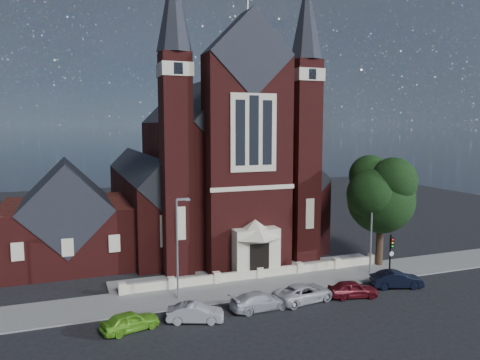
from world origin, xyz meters
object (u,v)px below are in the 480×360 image
object	(u,v)px
traffic_signal	(391,250)
car_dark_red	(353,289)
street_tree	(384,196)
street_lamp_left	(178,243)
street_lamp_right	(372,225)
car_navy	(397,279)
car_silver_b	(260,301)
church	(207,171)
car_silver_a	(195,313)
parish_hall	(67,223)
car_lime_van	(130,321)
car_white_suv	(304,293)

from	to	relation	value
traffic_signal	car_dark_red	size ratio (longest dim) A/B	1.01
street_tree	street_lamp_left	bearing A→B (deg)	-175.24
street_lamp_right	car_navy	world-z (taller)	street_lamp_right
traffic_signal	car_navy	world-z (taller)	traffic_signal
street_tree	car_silver_b	bearing A→B (deg)	-159.35
church	street_lamp_right	world-z (taller)	church
car_silver_a	street_lamp_right	bearing A→B (deg)	-56.35
street_lamp_left	car_navy	size ratio (longest dim) A/B	1.88
car_silver_b	car_dark_red	distance (m)	7.91
parish_hall	car_silver_a	xyz separation A→B (m)	(8.20, -18.51, -3.36)
car_silver_b	street_lamp_right	bearing A→B (deg)	-75.60
car_lime_van	car_dark_red	size ratio (longest dim) A/B	0.98
car_silver_a	car_navy	size ratio (longest dim) A/B	0.92
street_lamp_left	car_dark_red	size ratio (longest dim) A/B	2.04
parish_hall	car_lime_van	xyz separation A→B (m)	(3.75, -18.37, -3.34)
car_dark_red	car_navy	world-z (taller)	car_navy
car_silver_a	church	bearing A→B (deg)	1.10
car_dark_red	car_navy	bearing A→B (deg)	-70.91
street_tree	parish_hall	bearing A→B (deg)	156.74
church	traffic_signal	world-z (taller)	church
church	car_navy	world-z (taller)	church
street_tree	car_navy	xyz separation A→B (m)	(-2.63, -5.44, -6.25)
church	car_lime_van	xyz separation A→B (m)	(-12.25, -23.31, -7.52)
street_lamp_left	car_silver_b	bearing A→B (deg)	-37.87
car_silver_b	car_dark_red	bearing A→B (deg)	-95.35
car_dark_red	parish_hall	bearing A→B (deg)	60.83
car_silver_b	car_dark_red	size ratio (longest dim) A/B	1.16
car_white_suv	car_dark_red	distance (m)	4.10
car_silver_b	car_silver_a	bearing A→B (deg)	91.93
parish_hall	car_white_suv	xyz separation A→B (m)	(17.15, -17.75, -3.32)
traffic_signal	car_dark_red	world-z (taller)	traffic_signal
parish_hall	car_silver_b	xyz separation A→B (m)	(13.30, -18.05, -3.34)
street_lamp_right	car_silver_b	world-z (taller)	street_lamp_right
parish_hall	street_lamp_left	xyz separation A→B (m)	(8.09, -14.00, 0.59)
street_lamp_left	parish_hall	bearing A→B (deg)	120.02
traffic_signal	car_lime_van	xyz separation A→B (m)	(-23.25, -2.79, -1.92)
church	street_lamp_left	bearing A→B (deg)	-112.66
street_tree	traffic_signal	world-z (taller)	street_tree
parish_hall	car_white_suv	world-z (taller)	parish_hall
street_lamp_left	street_lamp_right	distance (m)	18.00
parish_hall	car_silver_a	bearing A→B (deg)	-66.11
car_lime_van	street_lamp_left	bearing A→B (deg)	-60.69
parish_hall	street_tree	distance (m)	31.27
street_lamp_left	car_silver_a	distance (m)	6.00
parish_hall	car_white_suv	distance (m)	24.90
car_white_suv	car_dark_red	size ratio (longest dim) A/B	1.25
parish_hall	traffic_signal	world-z (taller)	parish_hall
street_lamp_right	car_dark_red	bearing A→B (deg)	-138.28
car_lime_van	car_dark_red	world-z (taller)	car_dark_red
street_tree	car_silver_b	size ratio (longest dim) A/B	2.33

